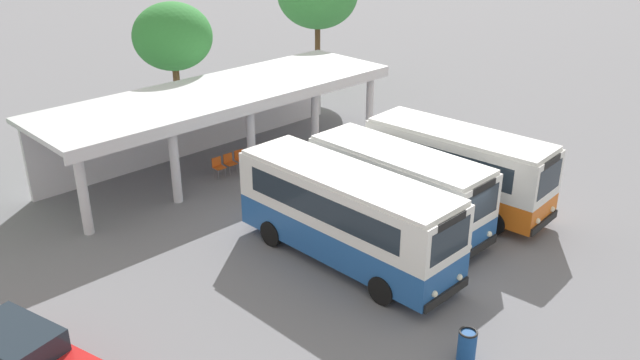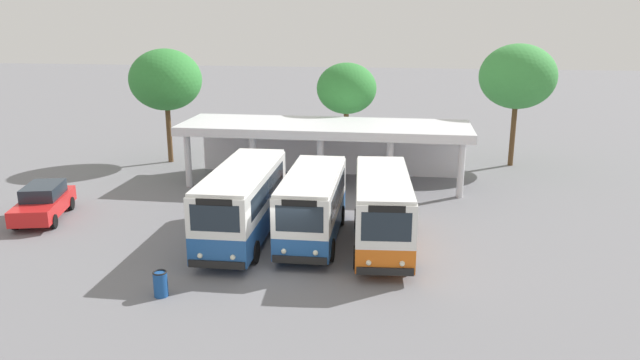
{
  "view_description": "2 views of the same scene",
  "coord_description": "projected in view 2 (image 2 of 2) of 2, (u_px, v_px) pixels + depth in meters",
  "views": [
    {
      "loc": [
        -15.71,
        -10.2,
        11.18
      ],
      "look_at": [
        -0.63,
        5.33,
        1.54
      ],
      "focal_mm": 36.94,
      "sensor_mm": 36.0,
      "label": 1
    },
    {
      "loc": [
        4.51,
        -20.78,
        9.24
      ],
      "look_at": [
        0.73,
        5.64,
        1.91
      ],
      "focal_mm": 33.79,
      "sensor_mm": 36.0,
      "label": 2
    }
  ],
  "objects": [
    {
      "name": "waiting_chair_end_by_column",
      "position": [
        302.0,
        177.0,
        33.43
      ],
      "size": [
        0.46,
        0.46,
        0.86
      ],
      "color": "slate",
      "rests_on": "ground"
    },
    {
      "name": "waiting_chair_middle_seat",
      "position": [
        323.0,
        178.0,
        33.29
      ],
      "size": [
        0.46,
        0.46,
        0.86
      ],
      "color": "slate",
      "rests_on": "ground"
    },
    {
      "name": "city_bus_middle_cream",
      "position": [
        382.0,
        208.0,
        24.28
      ],
      "size": [
        2.68,
        7.3,
        3.05
      ],
      "color": "black",
      "rests_on": "ground"
    },
    {
      "name": "waiting_chair_second_from_end",
      "position": [
        313.0,
        178.0,
        33.36
      ],
      "size": [
        0.46,
        0.46,
        0.86
      ],
      "color": "slate",
      "rests_on": "ground"
    },
    {
      "name": "parked_car_flank",
      "position": [
        44.0,
        202.0,
        28.03
      ],
      "size": [
        2.78,
        4.63,
        1.62
      ],
      "color": "black",
      "rests_on": "ground"
    },
    {
      "name": "ground_plane",
      "position": [
        280.0,
        266.0,
        22.9
      ],
      "size": [
        180.0,
        180.0,
        0.0
      ],
      "primitive_type": "plane",
      "color": "slate"
    },
    {
      "name": "litter_bin_apron",
      "position": [
        161.0,
        284.0,
        20.36
      ],
      "size": [
        0.49,
        0.49,
        0.9
      ],
      "color": "#19478C",
      "rests_on": "ground"
    },
    {
      "name": "roadside_tree_behind_canopy",
      "position": [
        347.0,
        89.0,
        37.48
      ],
      "size": [
        3.73,
        3.73,
        6.4
      ],
      "color": "brown",
      "rests_on": "ground"
    },
    {
      "name": "terminal_canopy",
      "position": [
        326.0,
        136.0,
        34.25
      ],
      "size": [
        16.07,
        4.85,
        3.4
      ],
      "color": "silver",
      "rests_on": "ground"
    },
    {
      "name": "city_bus_nearest_orange",
      "position": [
        243.0,
        201.0,
        25.22
      ],
      "size": [
        2.43,
        8.02,
        3.11
      ],
      "color": "black",
      "rests_on": "ground"
    },
    {
      "name": "roadside_tree_east_of_canopy",
      "position": [
        518.0,
        77.0,
        36.82
      ],
      "size": [
        4.66,
        4.66,
        7.58
      ],
      "color": "brown",
      "rests_on": "ground"
    },
    {
      "name": "roadside_tree_west_of_canopy",
      "position": [
        166.0,
        80.0,
        37.82
      ],
      "size": [
        4.53,
        4.53,
        7.23
      ],
      "color": "brown",
      "rests_on": "ground"
    },
    {
      "name": "city_bus_second_in_row",
      "position": [
        313.0,
        204.0,
        25.1
      ],
      "size": [
        2.33,
        6.89,
        2.94
      ],
      "color": "black",
      "rests_on": "ground"
    }
  ]
}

